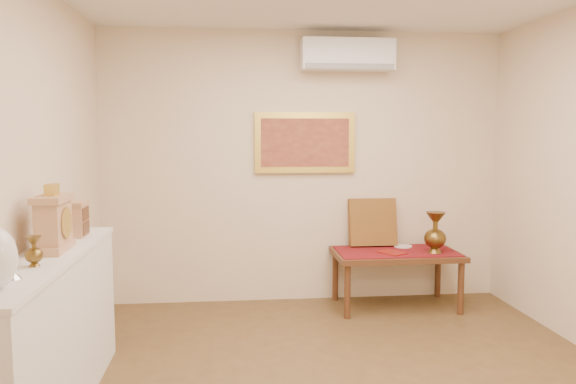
{
  "coord_description": "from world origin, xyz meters",
  "views": [
    {
      "loc": [
        -0.76,
        -3.33,
        1.69
      ],
      "look_at": [
        -0.28,
        1.15,
        1.22
      ],
      "focal_mm": 35.0,
      "sensor_mm": 36.0,
      "label": 1
    }
  ],
  "objects": [
    {
      "name": "ac_unit",
      "position": [
        0.4,
        2.12,
        2.45
      ],
      "size": [
        0.9,
        0.25,
        0.3
      ],
      "color": "white",
      "rests_on": "wall_back"
    },
    {
      "name": "cushion",
      "position": [
        0.68,
        2.16,
        0.8
      ],
      "size": [
        0.48,
        0.2,
        0.49
      ],
      "primitive_type": "cube",
      "rotation": [
        -0.21,
        0.0,
        0.0
      ],
      "color": "#5B2312",
      "rests_on": "table_cloth"
    },
    {
      "name": "wooden_chest",
      "position": [
        -1.82,
        0.63,
        1.1
      ],
      "size": [
        0.16,
        0.21,
        0.24
      ],
      "color": "tan",
      "rests_on": "display_ledge"
    },
    {
      "name": "display_ledge",
      "position": [
        -1.82,
        0.0,
        0.49
      ],
      "size": [
        0.37,
        2.02,
        0.98
      ],
      "color": "silver",
      "rests_on": "floor"
    },
    {
      "name": "mantel_clock",
      "position": [
        -1.81,
        0.14,
        1.15
      ],
      "size": [
        0.17,
        0.36,
        0.41
      ],
      "color": "tan",
      "rests_on": "display_ledge"
    },
    {
      "name": "menu",
      "position": [
        0.78,
        1.78,
        0.56
      ],
      "size": [
        0.28,
        0.31,
        0.01
      ],
      "primitive_type": "cube",
      "rotation": [
        0.0,
        0.0,
        0.55
      ],
      "color": "maroon",
      "rests_on": "table_cloth"
    },
    {
      "name": "wall_left",
      "position": [
        -2.0,
        0.0,
        1.35
      ],
      "size": [
        0.02,
        4.5,
        2.7
      ],
      "primitive_type": "cube",
      "color": "beige",
      "rests_on": "ground"
    },
    {
      "name": "brass_urn_tall",
      "position": [
        1.2,
        1.77,
        0.8
      ],
      "size": [
        0.21,
        0.21,
        0.47
      ],
      "primitive_type": null,
      "color": "brown",
      "rests_on": "table_cloth"
    },
    {
      "name": "wall_back",
      "position": [
        0.0,
        2.25,
        1.35
      ],
      "size": [
        4.0,
        0.02,
        2.7
      ],
      "primitive_type": "cube",
      "color": "beige",
      "rests_on": "ground"
    },
    {
      "name": "brass_urn_small",
      "position": [
        -1.8,
        -0.26,
        1.09
      ],
      "size": [
        0.09,
        0.09,
        0.21
      ],
      "primitive_type": null,
      "color": "brown",
      "rests_on": "display_ledge"
    },
    {
      "name": "candlestick",
      "position": [
        -1.82,
        -0.52,
        1.08
      ],
      "size": [
        0.09,
        0.09,
        0.19
      ],
      "primitive_type": null,
      "color": "silver",
      "rests_on": "display_ledge"
    },
    {
      "name": "table_cloth",
      "position": [
        0.85,
        1.88,
        0.55
      ],
      "size": [
        1.14,
        0.59,
        0.01
      ],
      "primitive_type": "cube",
      "color": "maroon",
      "rests_on": "low_table"
    },
    {
      "name": "plate",
      "position": [
        0.98,
        2.06,
        0.56
      ],
      "size": [
        0.18,
        0.18,
        0.01
      ],
      "primitive_type": "cylinder",
      "color": "silver",
      "rests_on": "table_cloth"
    },
    {
      "name": "painting",
      "position": [
        0.0,
        2.22,
        1.6
      ],
      "size": [
        1.0,
        0.06,
        0.6
      ],
      "color": "gold",
      "rests_on": "wall_back"
    },
    {
      "name": "low_table",
      "position": [
        0.85,
        1.88,
        0.48
      ],
      "size": [
        1.2,
        0.7,
        0.55
      ],
      "color": "#512D18",
      "rests_on": "floor"
    }
  ]
}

